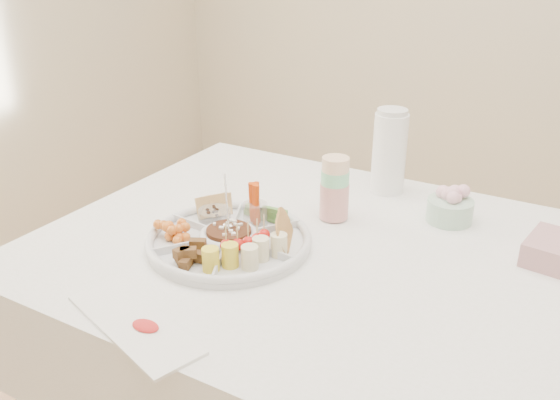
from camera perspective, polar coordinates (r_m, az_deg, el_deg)
The scene contains 13 objects.
dining_table at distance 1.58m, azimuth 7.18°, elevation -17.61°, with size 1.52×1.02×0.76m, color white.
party_tray at distance 1.39m, azimuth -4.93°, elevation -3.65°, with size 0.38×0.38×0.04m, color white.
bean_dip at distance 1.39m, azimuth -4.94°, elevation -3.37°, with size 0.10×0.10×0.04m, color #3D2213.
tortillas at distance 1.36m, azimuth 0.42°, elevation -3.13°, with size 0.10×0.10×0.06m, color #9E632A, non-canonical shape.
carrot_cucumber at distance 1.46m, azimuth -1.68°, elevation -0.30°, with size 0.12×0.12×0.11m, color #D9430A, non-canonical shape.
pita_raisins at distance 1.49m, azimuth -6.63°, elevation -0.78°, with size 0.11×0.11×0.06m, color tan, non-canonical shape.
cherries at distance 1.41m, azimuth -10.14°, elevation -2.86°, with size 0.10×0.10×0.04m, color orange, non-canonical shape.
granola_chunks at distance 1.30m, azimuth -8.68°, elevation -5.25°, with size 0.09×0.09×0.04m, color #3D250E, non-canonical shape.
banana_tomato at distance 1.27m, azimuth -3.02°, elevation -4.70°, with size 0.12×0.12×0.10m, color #F1D37A, non-canonical shape.
cup_stack at distance 1.50m, azimuth 5.31°, elevation 1.77°, with size 0.07×0.07×0.20m, color white.
thermos at distance 1.68m, azimuth 10.49°, elevation 4.72°, with size 0.09×0.09×0.24m, color white.
flower_bowl at distance 1.56m, azimuth 16.07°, elevation -0.50°, with size 0.12×0.12×0.09m, color #93D3B2.
placemat at distance 1.17m, azimuth -13.91°, elevation -11.48°, with size 0.33×0.11×0.01m, color white.
Camera 1 is at (0.42, -1.11, 1.43)m, focal length 38.00 mm.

